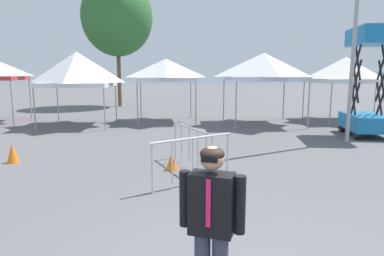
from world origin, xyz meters
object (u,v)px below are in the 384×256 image
(crowd_barrier_near_person, at_px, (189,139))
(canopy_tent_left_of_center, at_px, (77,69))
(traffic_cone_near_barrier, at_px, (172,161))
(traffic_cone_lot_center, at_px, (13,153))
(person_foreground, at_px, (212,222))
(crowd_barrier_mid_lot, at_px, (193,152))
(canopy_tent_right_of_center, at_px, (345,70))
(canopy_tent_far_right, at_px, (166,70))
(scissor_lift, at_px, (367,104))
(tree_behind_tents_left, at_px, (117,17))
(canopy_tent_behind_left, at_px, (263,67))

(crowd_barrier_near_person, bearing_deg, canopy_tent_left_of_center, 120.30)
(traffic_cone_near_barrier, bearing_deg, traffic_cone_lot_center, 165.12)
(person_foreground, height_order, crowd_barrier_mid_lot, person_foreground)
(canopy_tent_right_of_center, height_order, crowd_barrier_mid_lot, canopy_tent_right_of_center)
(canopy_tent_far_right, distance_m, person_foreground, 14.38)
(traffic_cone_lot_center, bearing_deg, person_foreground, -55.36)
(canopy_tent_left_of_center, xyz_separation_m, crowd_barrier_mid_lot, (4.41, -9.13, -1.88))
(crowd_barrier_mid_lot, bearing_deg, canopy_tent_right_of_center, 46.72)
(scissor_lift, height_order, tree_behind_tents_left, tree_behind_tents_left)
(traffic_cone_lot_center, bearing_deg, canopy_tent_left_of_center, 87.07)
(crowd_barrier_mid_lot, xyz_separation_m, crowd_barrier_near_person, (0.07, 1.47, 0.00))
(canopy_tent_right_of_center, xyz_separation_m, traffic_cone_near_barrier, (-9.28, -8.21, -2.39))
(canopy_tent_behind_left, distance_m, crowd_barrier_mid_lot, 9.89)
(traffic_cone_lot_center, xyz_separation_m, traffic_cone_near_barrier, (4.35, -1.16, -0.04))
(canopy_tent_behind_left, bearing_deg, traffic_cone_near_barrier, -122.35)
(canopy_tent_left_of_center, distance_m, canopy_tent_behind_left, 8.74)
(canopy_tent_left_of_center, relative_size, canopy_tent_right_of_center, 1.05)
(traffic_cone_near_barrier, bearing_deg, canopy_tent_far_right, 89.18)
(person_foreground, height_order, tree_behind_tents_left, tree_behind_tents_left)
(canopy_tent_behind_left, relative_size, tree_behind_tents_left, 0.38)
(person_foreground, xyz_separation_m, crowd_barrier_near_person, (0.32, 5.61, -0.28))
(traffic_cone_near_barrier, bearing_deg, canopy_tent_behind_left, 57.65)
(canopy_tent_right_of_center, xyz_separation_m, tree_behind_tents_left, (-12.39, 9.10, 3.83))
(canopy_tent_far_right, distance_m, canopy_tent_behind_left, 4.83)
(canopy_tent_far_right, height_order, tree_behind_tents_left, tree_behind_tents_left)
(scissor_lift, distance_m, traffic_cone_near_barrier, 8.88)
(canopy_tent_far_right, relative_size, scissor_lift, 0.76)
(canopy_tent_left_of_center, xyz_separation_m, traffic_cone_lot_center, (-0.35, -6.76, -2.36))
(canopy_tent_behind_left, distance_m, traffic_cone_lot_center, 11.32)
(canopy_tent_far_right, bearing_deg, canopy_tent_right_of_center, -4.54)
(tree_behind_tents_left, bearing_deg, person_foreground, -81.83)
(canopy_tent_behind_left, xyz_separation_m, tree_behind_tents_left, (-7.83, 9.85, 3.71))
(canopy_tent_right_of_center, bearing_deg, canopy_tent_left_of_center, -178.73)
(canopy_tent_left_of_center, distance_m, scissor_lift, 12.55)
(person_foreground, relative_size, traffic_cone_lot_center, 3.32)
(crowd_barrier_near_person, relative_size, traffic_cone_near_barrier, 4.36)
(scissor_lift, relative_size, traffic_cone_near_barrier, 9.08)
(canopy_tent_left_of_center, height_order, canopy_tent_behind_left, canopy_tent_left_of_center)
(canopy_tent_far_right, xyz_separation_m, traffic_cone_lot_center, (-4.48, -7.78, -2.34))
(traffic_cone_lot_center, bearing_deg, crowd_barrier_near_person, -10.65)
(canopy_tent_left_of_center, bearing_deg, canopy_tent_right_of_center, 1.27)
(canopy_tent_left_of_center, height_order, canopy_tent_right_of_center, canopy_tent_left_of_center)
(canopy_tent_left_of_center, relative_size, person_foreground, 1.93)
(canopy_tent_behind_left, xyz_separation_m, person_foreground, (-4.57, -12.81, -1.71))
(canopy_tent_right_of_center, distance_m, tree_behind_tents_left, 15.84)
(canopy_tent_right_of_center, distance_m, person_foreground, 16.43)
(canopy_tent_right_of_center, bearing_deg, crowd_barrier_mid_lot, -133.28)
(tree_behind_tents_left, height_order, traffic_cone_lot_center, tree_behind_tents_left)
(canopy_tent_far_right, bearing_deg, tree_behind_tents_left, 111.15)
(traffic_cone_near_barrier, bearing_deg, crowd_barrier_near_person, 27.89)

